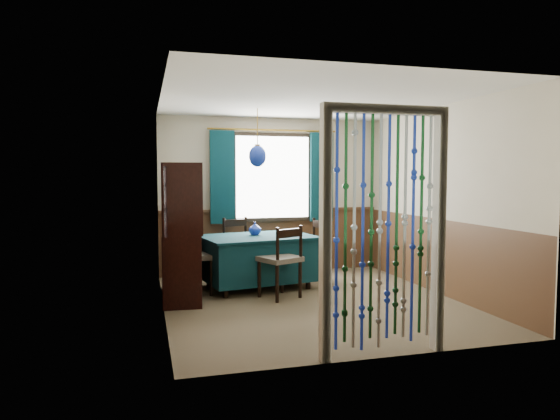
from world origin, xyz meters
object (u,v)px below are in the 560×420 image
object	(u,v)px
sideboard	(181,251)
vase_table	(255,229)
pendant_lamp	(257,156)
chair_near	(281,260)
chair_far	(240,247)
chair_right	(313,248)
vase_sideboard	(184,222)
bowl_shelf	(187,205)
dining_table	(258,258)
chair_left	(193,257)

from	to	relation	value
sideboard	vase_table	bearing A→B (deg)	24.02
pendant_lamp	chair_near	bearing A→B (deg)	-76.45
pendant_lamp	chair_far	bearing A→B (deg)	101.44
chair_right	sideboard	bearing A→B (deg)	86.67
chair_right	vase_table	distance (m)	0.97
chair_right	vase_sideboard	bearing A→B (deg)	80.49
chair_near	chair_right	bearing A→B (deg)	25.69
chair_near	pendant_lamp	bearing A→B (deg)	79.12
vase_table	chair_near	bearing A→B (deg)	-77.44
sideboard	chair_right	bearing A→B (deg)	17.86
bowl_shelf	vase_sideboard	distance (m)	0.51
dining_table	pendant_lamp	xyz separation A→B (m)	(0.00, 0.00, 1.42)
chair_left	chair_near	bearing A→B (deg)	64.21
chair_left	sideboard	world-z (taller)	sideboard
chair_near	chair_far	distance (m)	1.33
pendant_lamp	bowl_shelf	distance (m)	1.29
chair_right	pendant_lamp	distance (m)	1.63
chair_far	chair_near	bearing A→B (deg)	83.57
chair_left	dining_table	bearing A→B (deg)	98.64
chair_far	dining_table	bearing A→B (deg)	82.49
chair_left	bowl_shelf	world-z (taller)	bowl_shelf
dining_table	vase_sideboard	bearing A→B (deg)	172.30
chair_near	chair_left	distance (m)	1.20
chair_near	chair_right	xyz separation A→B (m)	(0.73, 0.87, -0.01)
pendant_lamp	vase_sideboard	world-z (taller)	pendant_lamp
dining_table	chair_near	distance (m)	0.68
chair_near	vase_table	size ratio (longest dim) A/B	5.50
sideboard	vase_table	distance (m)	1.15
dining_table	vase_sideboard	size ratio (longest dim) A/B	9.48
dining_table	chair_right	bearing A→B (deg)	3.76
chair_far	vase_sideboard	distance (m)	1.21
chair_left	sideboard	bearing A→B (deg)	-48.25
chair_near	chair_far	xyz separation A→B (m)	(-0.29, 1.30, -0.00)
chair_far	bowl_shelf	world-z (taller)	bowl_shelf
vase_table	vase_sideboard	size ratio (longest dim) A/B	0.96
chair_right	vase_sideboard	size ratio (longest dim) A/B	5.22
sideboard	chair_near	bearing A→B (deg)	-13.61
chair_far	pendant_lamp	distance (m)	1.50
sideboard	chair_left	bearing A→B (deg)	44.73
chair_far	sideboard	xyz separation A→B (m)	(-0.95, -0.91, 0.11)
chair_left	pendant_lamp	size ratio (longest dim) A/B	1.16
vase_sideboard	chair_right	bearing A→B (deg)	7.49
chair_near	chair_left	xyz separation A→B (m)	(-1.06, 0.54, -0.00)
dining_table	chair_left	world-z (taller)	chair_left
dining_table	vase_table	xyz separation A→B (m)	(-0.01, 0.12, 0.39)
chair_near	sideboard	distance (m)	1.30
pendant_lamp	dining_table	bearing A→B (deg)	180.00
bowl_shelf	vase_table	bearing A→B (deg)	30.87
dining_table	pendant_lamp	bearing A→B (deg)	-9.77
chair_near	chair_far	size ratio (longest dim) A/B	1.01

